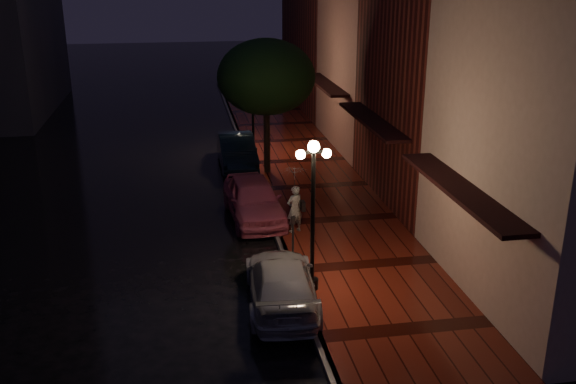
{
  "coord_description": "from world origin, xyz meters",
  "views": [
    {
      "loc": [
        -3.02,
        -20.84,
        8.75
      ],
      "look_at": [
        0.46,
        -0.31,
        1.4
      ],
      "focal_mm": 40.0,
      "sensor_mm": 36.0,
      "label": 1
    }
  ],
  "objects_px": {
    "pink_car": "(254,199)",
    "silver_car": "(281,283)",
    "woman_with_umbrella": "(295,189)",
    "navy_car": "(237,151)",
    "streetlamp_near": "(313,207)",
    "streetlamp_far": "(253,104)",
    "street_tree": "(266,79)",
    "parking_meter": "(293,234)"
  },
  "relations": [
    {
      "from": "silver_car",
      "to": "woman_with_umbrella",
      "type": "relative_size",
      "value": 1.97
    },
    {
      "from": "street_tree",
      "to": "parking_meter",
      "type": "relative_size",
      "value": 4.04
    },
    {
      "from": "pink_car",
      "to": "woman_with_umbrella",
      "type": "height_order",
      "value": "woman_with_umbrella"
    },
    {
      "from": "streetlamp_far",
      "to": "silver_car",
      "type": "xyz_separation_m",
      "value": [
        -0.95,
        -14.49,
        -1.94
      ]
    },
    {
      "from": "streetlamp_near",
      "to": "woman_with_umbrella",
      "type": "xyz_separation_m",
      "value": [
        0.25,
        4.14,
        -0.93
      ]
    },
    {
      "from": "streetlamp_near",
      "to": "street_tree",
      "type": "distance_m",
      "value": 11.12
    },
    {
      "from": "silver_car",
      "to": "woman_with_umbrella",
      "type": "height_order",
      "value": "woman_with_umbrella"
    },
    {
      "from": "silver_car",
      "to": "streetlamp_far",
      "type": "bearing_deg",
      "value": -89.39
    },
    {
      "from": "pink_car",
      "to": "navy_car",
      "type": "distance_m",
      "value": 6.61
    },
    {
      "from": "streetlamp_far",
      "to": "street_tree",
      "type": "bearing_deg",
      "value": -85.09
    },
    {
      "from": "streetlamp_far",
      "to": "woman_with_umbrella",
      "type": "bearing_deg",
      "value": -88.53
    },
    {
      "from": "navy_car",
      "to": "streetlamp_far",
      "type": "bearing_deg",
      "value": 57.31
    },
    {
      "from": "navy_car",
      "to": "silver_car",
      "type": "distance_m",
      "value": 12.99
    },
    {
      "from": "silver_car",
      "to": "woman_with_umbrella",
      "type": "xyz_separation_m",
      "value": [
        1.2,
        4.64,
        1.02
      ]
    },
    {
      "from": "streetlamp_near",
      "to": "street_tree",
      "type": "xyz_separation_m",
      "value": [
        0.26,
        10.99,
        1.64
      ]
    },
    {
      "from": "pink_car",
      "to": "silver_car",
      "type": "bearing_deg",
      "value": -93.98
    },
    {
      "from": "silver_car",
      "to": "woman_with_umbrella",
      "type": "bearing_deg",
      "value": -100.19
    },
    {
      "from": "pink_car",
      "to": "navy_car",
      "type": "relative_size",
      "value": 1.01
    },
    {
      "from": "street_tree",
      "to": "parking_meter",
      "type": "height_order",
      "value": "street_tree"
    },
    {
      "from": "street_tree",
      "to": "parking_meter",
      "type": "bearing_deg",
      "value": -92.9
    },
    {
      "from": "street_tree",
      "to": "woman_with_umbrella",
      "type": "xyz_separation_m",
      "value": [
        -0.01,
        -6.85,
        -2.57
      ]
    },
    {
      "from": "silver_car",
      "to": "parking_meter",
      "type": "distance_m",
      "value": 2.57
    },
    {
      "from": "silver_car",
      "to": "street_tree",
      "type": "bearing_deg",
      "value": -91.65
    },
    {
      "from": "navy_car",
      "to": "parking_meter",
      "type": "bearing_deg",
      "value": -86.34
    },
    {
      "from": "pink_car",
      "to": "woman_with_umbrella",
      "type": "xyz_separation_m",
      "value": [
        1.2,
        -1.74,
        0.9
      ]
    },
    {
      "from": "streetlamp_near",
      "to": "street_tree",
      "type": "height_order",
      "value": "street_tree"
    },
    {
      "from": "pink_car",
      "to": "parking_meter",
      "type": "height_order",
      "value": "parking_meter"
    },
    {
      "from": "streetlamp_far",
      "to": "navy_car",
      "type": "distance_m",
      "value": 2.57
    },
    {
      "from": "streetlamp_near",
      "to": "pink_car",
      "type": "height_order",
      "value": "streetlamp_near"
    },
    {
      "from": "navy_car",
      "to": "woman_with_umbrella",
      "type": "bearing_deg",
      "value": -82.21
    },
    {
      "from": "navy_car",
      "to": "woman_with_umbrella",
      "type": "height_order",
      "value": "woman_with_umbrella"
    },
    {
      "from": "streetlamp_far",
      "to": "woman_with_umbrella",
      "type": "height_order",
      "value": "streetlamp_far"
    },
    {
      "from": "silver_car",
      "to": "parking_meter",
      "type": "bearing_deg",
      "value": -102.8
    },
    {
      "from": "silver_car",
      "to": "woman_with_umbrella",
      "type": "distance_m",
      "value": 4.9
    },
    {
      "from": "streetlamp_far",
      "to": "woman_with_umbrella",
      "type": "distance_m",
      "value": 9.9
    },
    {
      "from": "streetlamp_near",
      "to": "navy_car",
      "type": "height_order",
      "value": "streetlamp_near"
    },
    {
      "from": "woman_with_umbrella",
      "to": "parking_meter",
      "type": "distance_m",
      "value": 2.35
    },
    {
      "from": "street_tree",
      "to": "silver_car",
      "type": "distance_m",
      "value": 12.09
    },
    {
      "from": "streetlamp_near",
      "to": "parking_meter",
      "type": "xyz_separation_m",
      "value": [
        -0.2,
        1.94,
        -1.58
      ]
    },
    {
      "from": "navy_car",
      "to": "streetlamp_near",
      "type": "bearing_deg",
      "value": -86.06
    },
    {
      "from": "pink_car",
      "to": "silver_car",
      "type": "height_order",
      "value": "pink_car"
    },
    {
      "from": "silver_car",
      "to": "pink_car",
      "type": "bearing_deg",
      "value": -85.64
    }
  ]
}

